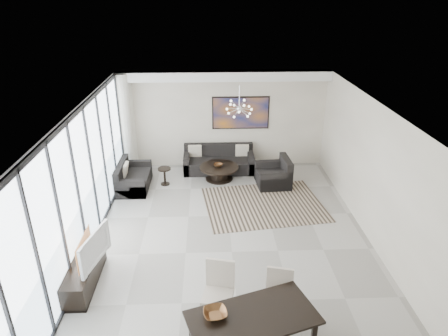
{
  "coord_description": "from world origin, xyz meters",
  "views": [
    {
      "loc": [
        -0.43,
        -6.8,
        5.01
      ],
      "look_at": [
        -0.11,
        1.47,
        1.25
      ],
      "focal_mm": 32.0,
      "sensor_mm": 36.0,
      "label": 1
    }
  ],
  "objects_px": {
    "tv_console": "(84,273)",
    "sofa_main": "(219,162)",
    "television": "(90,248)",
    "dining_table": "(253,321)",
    "coffee_table": "(219,172)"
  },
  "relations": [
    {
      "from": "tv_console",
      "to": "sofa_main",
      "type": "bearing_deg",
      "value": 62.16
    },
    {
      "from": "television",
      "to": "sofa_main",
      "type": "bearing_deg",
      "value": -13.47
    },
    {
      "from": "tv_console",
      "to": "television",
      "type": "height_order",
      "value": "television"
    },
    {
      "from": "television",
      "to": "dining_table",
      "type": "relative_size",
      "value": 0.52
    },
    {
      "from": "sofa_main",
      "to": "dining_table",
      "type": "xyz_separation_m",
      "value": [
        0.31,
        -6.62,
        0.42
      ]
    },
    {
      "from": "sofa_main",
      "to": "tv_console",
      "type": "bearing_deg",
      "value": -117.84
    },
    {
      "from": "dining_table",
      "to": "tv_console",
      "type": "bearing_deg",
      "value": 149.69
    },
    {
      "from": "tv_console",
      "to": "dining_table",
      "type": "distance_m",
      "value": 3.39
    },
    {
      "from": "tv_console",
      "to": "coffee_table",
      "type": "bearing_deg",
      "value": 59.07
    },
    {
      "from": "sofa_main",
      "to": "television",
      "type": "distance_m",
      "value": 5.49
    },
    {
      "from": "tv_console",
      "to": "dining_table",
      "type": "relative_size",
      "value": 0.74
    },
    {
      "from": "coffee_table",
      "to": "sofa_main",
      "type": "xyz_separation_m",
      "value": [
        0.01,
        0.59,
        0.03
      ]
    },
    {
      "from": "coffee_table",
      "to": "tv_console",
      "type": "xyz_separation_m",
      "value": [
        -2.59,
        -4.33,
        0.02
      ]
    },
    {
      "from": "sofa_main",
      "to": "tv_console",
      "type": "height_order",
      "value": "sofa_main"
    },
    {
      "from": "coffee_table",
      "to": "television",
      "type": "distance_m",
      "value": 4.97
    }
  ]
}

